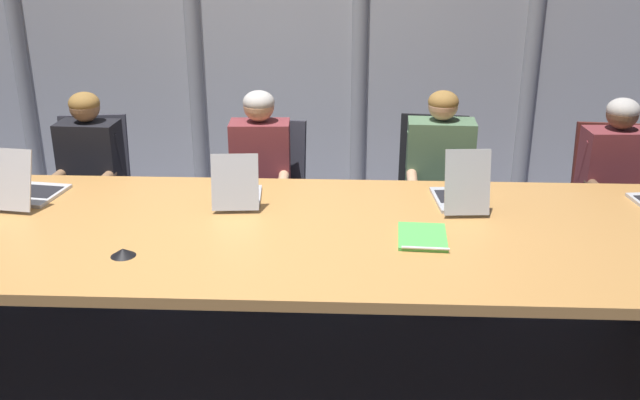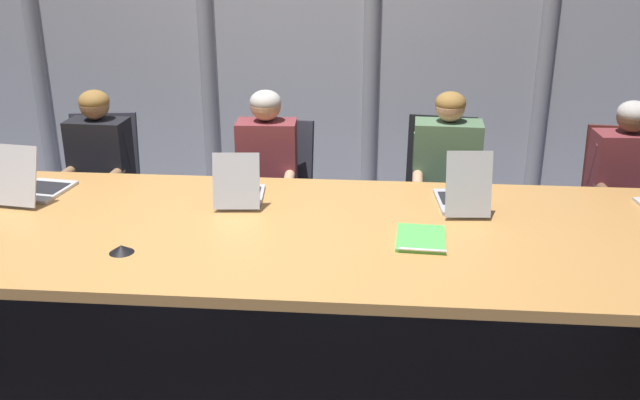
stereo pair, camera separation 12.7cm
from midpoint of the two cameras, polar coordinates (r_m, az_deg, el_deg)
The scene contains 16 objects.
ground_plane at distance 3.77m, azimuth -5.64°, elevation -12.22°, with size 15.75×15.75×0.00m, color #383D51.
conference_table at distance 3.48m, azimuth -6.00°, elevation -3.87°, with size 5.09×1.41×0.72m.
curtain_backdrop at distance 5.60m, azimuth -1.64°, elevation 14.32°, with size 7.88×0.17×2.81m.
laptop_left_mid at distance 4.02m, azimuth -21.12°, elevation 1.06°, with size 0.30×0.45×0.32m.
laptop_center at distance 3.71m, azimuth -5.48°, elevation 0.74°, with size 0.26×0.39×0.29m.
laptop_right_mid at distance 3.68m, azimuth 12.28°, elevation 0.30°, with size 0.25×0.43×0.34m.
office_chair_left_mid at distance 4.93m, azimuth -16.12°, elevation -0.31°, with size 0.60×0.61×0.91m.
office_chair_center at distance 4.65m, azimuth -2.84°, elevation -0.81°, with size 0.60×0.60×0.89m.
office_chair_right_mid at distance 4.64m, azimuth 10.10°, elevation -1.05°, with size 0.60×0.60×0.94m.
office_chair_right_end at distance 4.88m, azimuth 23.45°, elevation -1.55°, with size 0.60×0.60×0.90m.
person_left_mid at distance 4.68m, azimuth -16.80°, elevation 2.30°, with size 0.39×0.56×1.12m.
person_center at distance 4.41m, azimuth -3.57°, elevation 2.17°, with size 0.39×0.56×1.14m.
person_right_mid at distance 4.39m, azimuth 10.90°, elevation 1.81°, with size 0.43×0.56×1.15m.
person_right_end at distance 4.63m, azimuth 24.19°, elevation 1.13°, with size 0.42×0.56×1.12m.
conference_mic_left_side at distance 3.23m, azimuth -14.53°, elevation -3.82°, with size 0.11×0.11×0.04m, color black.
spiral_notepad at distance 3.29m, azimuth 9.18°, elevation -3.09°, with size 0.24×0.32×0.03m.
Camera 2 is at (0.69, -3.09, 2.07)m, focal length 39.97 mm.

